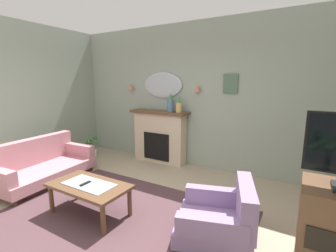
# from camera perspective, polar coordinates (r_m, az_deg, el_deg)

# --- Properties ---
(floor) EXTENTS (6.93, 6.31, 0.10)m
(floor) POSITION_cam_1_polar(r_m,az_deg,el_deg) (3.29, -14.74, -23.77)
(floor) COLOR tan
(floor) RESTS_ON ground
(wall_back) EXTENTS (6.93, 0.10, 2.97)m
(wall_back) POSITION_cam_1_polar(r_m,az_deg,el_deg) (4.99, 7.00, 7.10)
(wall_back) COLOR #93A393
(wall_back) RESTS_ON ground
(patterned_rug) EXTENTS (3.20, 2.40, 0.01)m
(patterned_rug) POSITION_cam_1_polar(r_m,az_deg,el_deg) (3.38, -12.21, -21.52)
(patterned_rug) COLOR #4C3338
(patterned_rug) RESTS_ON ground
(fireplace) EXTENTS (1.36, 0.36, 1.16)m
(fireplace) POSITION_cam_1_polar(r_m,az_deg,el_deg) (5.31, -2.08, -2.63)
(fireplace) COLOR beige
(fireplace) RESTS_ON ground
(mantel_vase_right) EXTENTS (0.14, 0.14, 0.41)m
(mantel_vase_right) POSITION_cam_1_polar(r_m,az_deg,el_deg) (5.00, 0.60, 5.47)
(mantel_vase_right) COLOR #4C7093
(mantel_vase_right) RESTS_ON fireplace
(mantel_vase_centre) EXTENTS (0.12, 0.12, 0.36)m
(mantel_vase_centre) POSITION_cam_1_polar(r_m,az_deg,el_deg) (4.91, 2.63, 5.18)
(mantel_vase_centre) COLOR tan
(mantel_vase_centre) RESTS_ON fireplace
(wall_mirror) EXTENTS (0.96, 0.06, 0.56)m
(wall_mirror) POSITION_cam_1_polar(r_m,az_deg,el_deg) (5.28, -1.32, 9.79)
(wall_mirror) COLOR #B2BCC6
(wall_sconce_left) EXTENTS (0.14, 0.14, 0.14)m
(wall_sconce_left) POSITION_cam_1_polar(r_m,az_deg,el_deg) (5.74, -8.92, 9.24)
(wall_sconce_left) COLOR #D17066
(wall_sconce_right) EXTENTS (0.14, 0.14, 0.14)m
(wall_sconce_right) POSITION_cam_1_polar(r_m,az_deg,el_deg) (4.85, 7.05, 9.04)
(wall_sconce_right) COLOR #D17066
(framed_picture) EXTENTS (0.28, 0.03, 0.36)m
(framed_picture) POSITION_cam_1_polar(r_m,az_deg,el_deg) (4.68, 14.80, 9.82)
(framed_picture) COLOR #4C6B56
(coffee_table) EXTENTS (1.10, 0.60, 0.45)m
(coffee_table) POSITION_cam_1_polar(r_m,az_deg,el_deg) (3.45, -18.42, -13.99)
(coffee_table) COLOR brown
(coffee_table) RESTS_ON ground
(tv_remote) EXTENTS (0.04, 0.16, 0.02)m
(tv_remote) POSITION_cam_1_polar(r_m,az_deg,el_deg) (3.43, -19.25, -12.96)
(tv_remote) COLOR black
(tv_remote) RESTS_ON coffee_table
(floral_couch) EXTENTS (0.99, 1.77, 0.76)m
(floral_couch) POSITION_cam_1_polar(r_m,az_deg,el_deg) (4.92, -28.32, -8.07)
(floral_couch) COLOR #B77A84
(floral_couch) RESTS_ON ground
(armchair_near_fireplace) EXTENTS (1.02, 1.01, 0.71)m
(armchair_near_fireplace) POSITION_cam_1_polar(r_m,az_deg,el_deg) (2.90, 12.74, -20.49)
(armchair_near_fireplace) COLOR gray
(armchair_near_fireplace) RESTS_ON ground
(potted_plant_small_fern) EXTENTS (0.37, 0.36, 0.56)m
(potted_plant_small_fern) POSITION_cam_1_polar(r_m,az_deg,el_deg) (5.98, -17.71, -4.28)
(potted_plant_small_fern) COLOR silver
(potted_plant_small_fern) RESTS_ON ground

